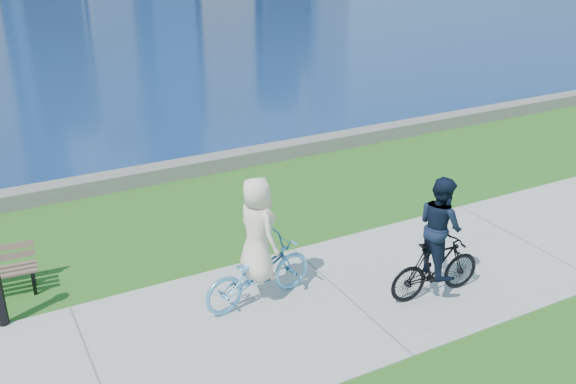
% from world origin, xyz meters
% --- Properties ---
extents(ground, '(320.00, 320.00, 0.00)m').
position_xyz_m(ground, '(0.00, 0.00, 0.00)').
color(ground, '#205716').
rests_on(ground, ground).
extents(concrete_path, '(80.00, 3.50, 0.02)m').
position_xyz_m(concrete_path, '(0.00, 0.00, 0.01)').
color(concrete_path, '#9F9F9A').
rests_on(concrete_path, ground).
extents(seawall, '(90.00, 0.50, 0.35)m').
position_xyz_m(seawall, '(0.00, 6.20, 0.17)').
color(seawall, '#65635E').
rests_on(seawall, ground).
extents(cyclist_woman, '(0.93, 1.99, 2.10)m').
position_xyz_m(cyclist_woman, '(-1.30, 0.53, 0.80)').
color(cyclist_woman, '#5CAEE1').
rests_on(cyclist_woman, ground).
extents(cyclist_man, '(0.66, 1.67, 2.05)m').
position_xyz_m(cyclist_man, '(1.27, -0.65, 0.88)').
color(cyclist_man, black).
rests_on(cyclist_man, ground).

